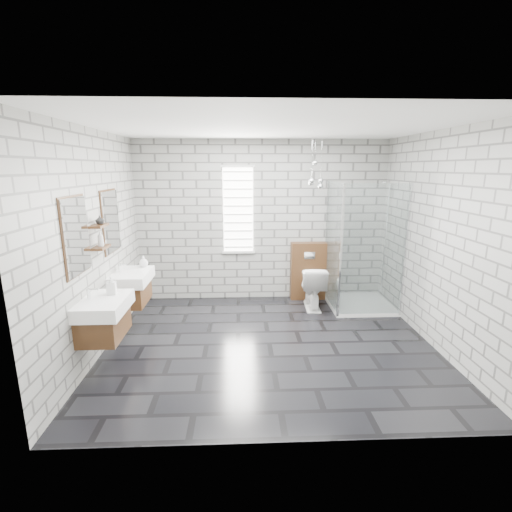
{
  "coord_description": "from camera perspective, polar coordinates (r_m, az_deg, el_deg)",
  "views": [
    {
      "loc": [
        -0.37,
        -4.44,
        2.25
      ],
      "look_at": [
        -0.16,
        0.35,
        1.1
      ],
      "focal_mm": 26.0,
      "sensor_mm": 36.0,
      "label": 1
    }
  ],
  "objects": [
    {
      "name": "floor",
      "position": [
        5.0,
        2.07,
        -13.39
      ],
      "size": [
        4.2,
        3.6,
        0.02
      ],
      "primitive_type": "cube",
      "color": "black",
      "rests_on": "ground"
    },
    {
      "name": "ceiling",
      "position": [
        4.48,
        2.38,
        19.38
      ],
      "size": [
        4.2,
        3.6,
        0.02
      ],
      "primitive_type": "cube",
      "color": "white",
      "rests_on": "wall_back"
    },
    {
      "name": "wall_back",
      "position": [
        6.33,
        0.89,
        5.31
      ],
      "size": [
        4.2,
        0.02,
        2.7
      ],
      "primitive_type": "cube",
      "color": "#9B9B96",
      "rests_on": "floor"
    },
    {
      "name": "wall_front",
      "position": [
        2.81,
        5.19,
        -5.22
      ],
      "size": [
        4.2,
        0.02,
        2.7
      ],
      "primitive_type": "cube",
      "color": "#9B9B96",
      "rests_on": "floor"
    },
    {
      "name": "wall_left",
      "position": [
        4.86,
        -23.45,
        1.7
      ],
      "size": [
        0.02,
        3.6,
        2.7
      ],
      "primitive_type": "cube",
      "color": "#9B9B96",
      "rests_on": "floor"
    },
    {
      "name": "wall_right",
      "position": [
        5.17,
        26.25,
        2.06
      ],
      "size": [
        0.02,
        3.6,
        2.7
      ],
      "primitive_type": "cube",
      "color": "#9B9B96",
      "rests_on": "floor"
    },
    {
      "name": "vanity_left",
      "position": [
        4.44,
        -22.79,
        -7.25
      ],
      "size": [
        0.47,
        0.7,
        1.57
      ],
      "color": "#4C2E17",
      "rests_on": "wall_left"
    },
    {
      "name": "vanity_right",
      "position": [
        5.41,
        -18.95,
        -3.3
      ],
      "size": [
        0.47,
        0.7,
        1.57
      ],
      "color": "#4C2E17",
      "rests_on": "wall_left"
    },
    {
      "name": "shelf_lower",
      "position": [
        4.79,
        -22.74,
        1.25
      ],
      "size": [
        0.14,
        0.3,
        0.03
      ],
      "primitive_type": "cube",
      "color": "#4C2E17",
      "rests_on": "wall_left"
    },
    {
      "name": "shelf_upper",
      "position": [
        4.75,
        -23.02,
        4.31
      ],
      "size": [
        0.14,
        0.3,
        0.03
      ],
      "primitive_type": "cube",
      "color": "#4C2E17",
      "rests_on": "wall_left"
    },
    {
      "name": "window",
      "position": [
        6.27,
        -2.77,
        7.06
      ],
      "size": [
        0.56,
        0.05,
        1.48
      ],
      "color": "white",
      "rests_on": "wall_back"
    },
    {
      "name": "cistern_panel",
      "position": [
        6.49,
        7.99,
        -2.28
      ],
      "size": [
        0.6,
        0.2,
        1.0
      ],
      "primitive_type": "cube",
      "color": "#4C2E17",
      "rests_on": "floor"
    },
    {
      "name": "flush_plate",
      "position": [
        6.32,
        8.25,
        0.08
      ],
      "size": [
        0.18,
        0.01,
        0.12
      ],
      "primitive_type": "cube",
      "color": "silver",
      "rests_on": "cistern_panel"
    },
    {
      "name": "shower_enclosure",
      "position": [
        6.18,
        15.27,
        -3.42
      ],
      "size": [
        1.0,
        1.0,
        2.03
      ],
      "color": "white",
      "rests_on": "floor"
    },
    {
      "name": "pendant_cluster",
      "position": [
        5.94,
        9.15,
        11.75
      ],
      "size": [
        0.26,
        0.27,
        0.78
      ],
      "color": "silver",
      "rests_on": "ceiling"
    },
    {
      "name": "toilet",
      "position": [
        6.14,
        8.65,
        -4.69
      ],
      "size": [
        0.43,
        0.71,
        0.7
      ],
      "primitive_type": "imported",
      "rotation": [
        0.0,
        0.0,
        3.09
      ],
      "color": "white",
      "rests_on": "floor"
    },
    {
      "name": "soap_bottle_a",
      "position": [
        4.49,
        -21.38,
        -4.18
      ],
      "size": [
        0.11,
        0.11,
        0.22
      ],
      "primitive_type": "imported",
      "rotation": [
        0.0,
        0.0,
        0.13
      ],
      "color": "#B2B2B2",
      "rests_on": "vanity_left"
    },
    {
      "name": "soap_bottle_b",
      "position": [
        5.58,
        -16.92,
        -0.8
      ],
      "size": [
        0.15,
        0.15,
        0.16
      ],
      "primitive_type": "imported",
      "rotation": [
        0.0,
        0.0,
        0.25
      ],
      "color": "#B2B2B2",
      "rests_on": "vanity_right"
    },
    {
      "name": "soap_bottle_c",
      "position": [
        4.75,
        -22.82,
        2.48
      ],
      "size": [
        0.08,
        0.08,
        0.19
      ],
      "primitive_type": "imported",
      "rotation": [
        0.0,
        0.0,
        0.05
      ],
      "color": "#B2B2B2",
      "rests_on": "shelf_lower"
    },
    {
      "name": "vase",
      "position": [
        4.75,
        -22.91,
        5.13
      ],
      "size": [
        0.11,
        0.11,
        0.1
      ],
      "primitive_type": "imported",
      "rotation": [
        0.0,
        0.0,
        0.14
      ],
      "color": "#B2B2B2",
      "rests_on": "shelf_upper"
    }
  ]
}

